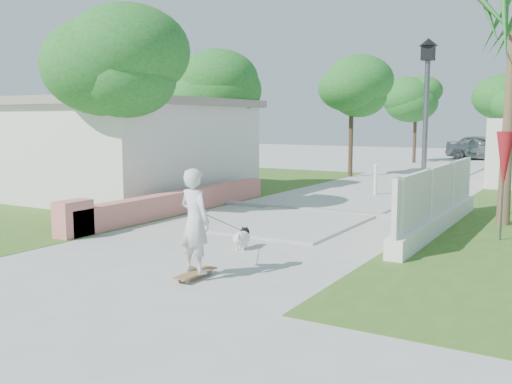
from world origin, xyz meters
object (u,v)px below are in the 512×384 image
Objects in this scene: parked_car at (485,148)px; patio_umbrella at (504,161)px; skateboarder at (208,221)px; street_lamp at (425,125)px; bollard at (375,179)px; dog at (242,237)px.

patio_umbrella is at bearing -150.50° from parked_car.
skateboarder is (-4.00, -5.01, -0.85)m from patio_umbrella.
street_lamp is 5.56m from bollard.
skateboarder is at bearing -159.53° from parked_car.
street_lamp is 6.57m from skateboarder.
dog is (-0.29, 1.56, -0.60)m from skateboarder.
skateboarder is at bearing -128.60° from patio_umbrella.
dog is (-2.39, -4.45, -2.19)m from street_lamp.
parked_car is at bearing 75.76° from dog.
patio_umbrella is 25.68m from parked_car.
dog is 28.78m from parked_car.
street_lamp is 0.92× the size of parked_car.
street_lamp reaches higher than parked_car.
patio_umbrella is (4.60, -5.50, 1.10)m from bollard.
street_lamp is 1.57× the size of skateboarder.
bollard reaches higher than dog.
skateboarder is 4.60× the size of dog.
street_lamp is 2.27m from patio_umbrella.
patio_umbrella reaches higher than skateboarder.
parked_car reaches higher than bollard.
street_lamp is 7.24× the size of dog.
dog is (-4.29, -3.45, -1.45)m from patio_umbrella.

